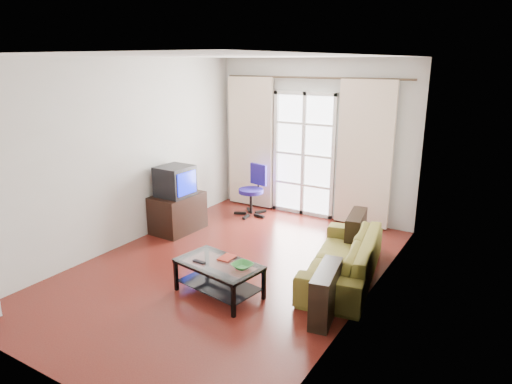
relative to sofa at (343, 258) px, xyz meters
The scene contains 19 objects.
floor 1.50m from the sofa, 159.76° to the right, with size 5.20×5.20×0.00m, color maroon.
ceiling 2.84m from the sofa, 159.76° to the right, with size 5.20×5.20×0.00m, color white.
wall_back 2.73m from the sofa, 123.59° to the left, with size 3.60×0.02×2.70m, color beige.
wall_front 3.57m from the sofa, 114.02° to the right, with size 3.60×0.02×2.70m, color beige.
wall_left 3.40m from the sofa, behind, with size 0.02×5.20×2.70m, color beige.
wall_right 1.26m from the sofa, 51.07° to the right, with size 0.02×5.20×2.70m, color beige.
french_door 2.67m from the sofa, 127.09° to the left, with size 1.16×0.06×2.15m.
curtain_rod 3.21m from the sofa, 124.89° to the left, with size 0.04×0.04×3.30m, color #4C3F2D.
curtain_left 3.38m from the sofa, 142.73° to the left, with size 0.90×0.07×2.35m, color beige.
curtain_right 2.22m from the sofa, 102.51° to the left, with size 0.90×0.07×2.35m, color beige.
radiator 2.07m from the sofa, 106.44° to the left, with size 0.64×0.12×0.64m, color #99999C.
sofa is the anchor object (origin of this frame).
coffee_table 1.58m from the sofa, 133.24° to the right, with size 1.07×0.72×0.40m.
bowl 1.37m from the sofa, 124.35° to the right, with size 0.27×0.27×0.06m, color #2E7F3C.
book 1.53m from the sofa, 138.75° to the right, with size 0.16×0.22×0.02m, color maroon.
remote 1.80m from the sofa, 135.42° to the right, with size 0.16×0.05×0.02m, color black.
tv_stand 2.89m from the sofa, behind, with size 0.55×0.82×0.60m, color black.
crt_tv 2.94m from the sofa, behind, with size 0.54×0.53×0.47m.
task_chair 2.73m from the sofa, 146.27° to the left, with size 0.72×0.72×0.90m.
Camera 1 is at (3.17, -4.54, 2.65)m, focal length 32.00 mm.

